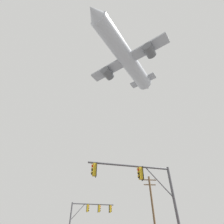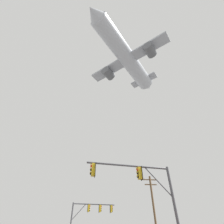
{
  "view_description": "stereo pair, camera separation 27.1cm",
  "coord_description": "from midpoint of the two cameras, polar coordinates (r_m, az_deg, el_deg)",
  "views": [
    {
      "loc": [
        -1.13,
        -6.22,
        1.45
      ],
      "look_at": [
        0.59,
        12.29,
        15.92
      ],
      "focal_mm": 27.46,
      "sensor_mm": 36.0,
      "label": 1
    },
    {
      "loc": [
        -0.86,
        -6.24,
        1.45
      ],
      "look_at": [
        0.59,
        12.29,
        15.92
      ],
      "focal_mm": 27.46,
      "sensor_mm": 36.0,
      "label": 2
    }
  ],
  "objects": [
    {
      "name": "signal_pole_near",
      "position": [
        14.13,
        10.88,
        -23.0
      ],
      "size": [
        6.65,
        1.14,
        6.54
      ],
      "color": "#4C4C51",
      "rests_on": "ground"
    },
    {
      "name": "airplane",
      "position": [
        47.05,
        4.81,
        17.88
      ],
      "size": [
        21.1,
        24.46,
        7.86
      ],
      "color": "#B7BCC6"
    },
    {
      "name": "signal_pole_far",
      "position": [
        28.14,
        -7.32,
        -30.69
      ],
      "size": [
        6.05,
        0.89,
        6.28
      ],
      "color": "#4C4C51",
      "rests_on": "ground"
    },
    {
      "name": "utility_pole",
      "position": [
        27.68,
        14.14,
        -29.2
      ],
      "size": [
        2.2,
        0.28,
        9.77
      ],
      "color": "brown",
      "rests_on": "ground"
    }
  ]
}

